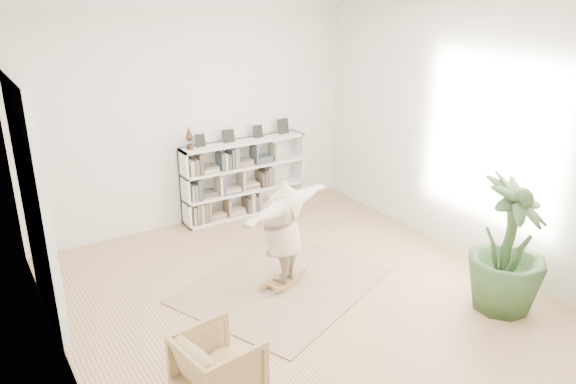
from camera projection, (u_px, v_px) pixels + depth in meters
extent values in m
plane|color=#8C6748|center=(298.00, 298.00, 7.13)|extent=(6.00, 6.00, 0.00)
plane|color=silver|center=(195.00, 114.00, 8.87)|extent=(5.50, 0.00, 5.50)
plane|color=silver|center=(522.00, 268.00, 4.11)|extent=(5.50, 0.00, 5.50)
plane|color=silver|center=(47.00, 212.00, 5.12)|extent=(0.00, 6.00, 6.00)
plane|color=silver|center=(463.00, 131.00, 7.86)|extent=(0.00, 6.00, 6.00)
cube|color=white|center=(190.00, 0.00, 8.22)|extent=(5.50, 0.12, 0.18)
cube|color=white|center=(34.00, 206.00, 6.31)|extent=(0.08, 1.78, 2.92)
cube|color=silver|center=(42.00, 217.00, 6.01)|extent=(0.06, 0.78, 2.80)
cube|color=silver|center=(30.00, 195.00, 6.64)|extent=(0.06, 0.78, 2.80)
cube|color=silver|center=(185.00, 190.00, 8.96)|extent=(0.04, 0.35, 1.30)
cube|color=silver|center=(298.00, 167.00, 10.03)|extent=(0.04, 0.35, 1.30)
cube|color=silver|center=(240.00, 175.00, 9.62)|extent=(2.20, 0.04, 1.30)
cube|color=silver|center=(246.00, 212.00, 9.71)|extent=(2.20, 0.35, 0.04)
cube|color=silver|center=(245.00, 190.00, 9.57)|extent=(2.20, 0.35, 0.04)
cube|color=silver|center=(244.00, 166.00, 9.42)|extent=(2.20, 0.35, 0.04)
cube|color=silver|center=(244.00, 142.00, 9.27)|extent=(2.20, 0.35, 0.04)
cube|color=black|center=(200.00, 139.00, 8.89)|extent=(0.18, 0.07, 0.24)
cube|color=black|center=(228.00, 135.00, 9.14)|extent=(0.18, 0.07, 0.24)
cube|color=black|center=(258.00, 131.00, 9.41)|extent=(0.18, 0.07, 0.24)
cube|color=black|center=(283.00, 127.00, 9.66)|extent=(0.18, 0.07, 0.24)
imported|color=tan|center=(219.00, 365.00, 5.36)|extent=(0.82, 0.81, 0.66)
cube|color=tan|center=(283.00, 285.00, 7.42)|extent=(3.08, 2.81, 0.02)
cube|color=olive|center=(283.00, 281.00, 7.40)|extent=(0.53, 0.43, 0.03)
cube|color=olive|center=(283.00, 283.00, 7.41)|extent=(0.31, 0.16, 0.04)
cube|color=olive|center=(283.00, 283.00, 7.41)|extent=(0.31, 0.16, 0.04)
cube|color=olive|center=(283.00, 281.00, 7.40)|extent=(0.18, 0.11, 0.09)
cube|color=olive|center=(283.00, 281.00, 7.40)|extent=(0.18, 0.11, 0.09)
imported|color=#BBA68C|center=(283.00, 229.00, 7.13)|extent=(1.77, 1.10, 1.40)
imported|color=#304D26|center=(509.00, 246.00, 6.63)|extent=(1.24, 1.24, 1.67)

